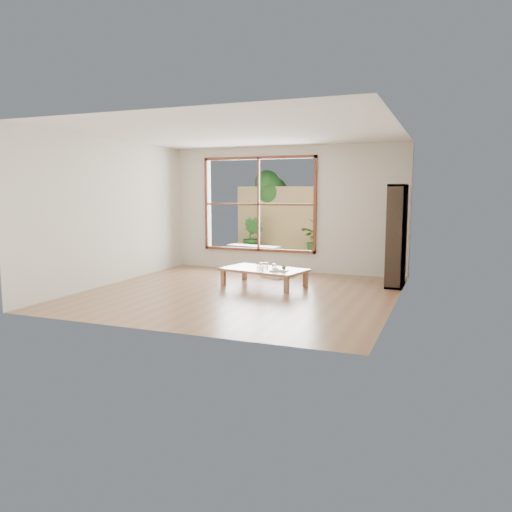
{
  "coord_description": "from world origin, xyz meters",
  "views": [
    {
      "loc": [
        3.22,
        -7.5,
        1.66
      ],
      "look_at": [
        0.07,
        0.54,
        0.55
      ],
      "focal_mm": 35.0,
      "sensor_mm": 36.0,
      "label": 1
    }
  ],
  "objects_px": {
    "bookshelf": "(397,236)",
    "food_tray": "(280,270)",
    "low_table": "(264,271)",
    "garden_bench": "(253,248)"
  },
  "relations": [
    {
      "from": "bookshelf",
      "to": "food_tray",
      "type": "distance_m",
      "value": 2.17
    },
    {
      "from": "low_table",
      "to": "garden_bench",
      "type": "height_order",
      "value": "garden_bench"
    },
    {
      "from": "bookshelf",
      "to": "low_table",
      "type": "bearing_deg",
      "value": -157.46
    },
    {
      "from": "bookshelf",
      "to": "garden_bench",
      "type": "xyz_separation_m",
      "value": [
        -3.36,
        1.6,
        -0.53
      ]
    },
    {
      "from": "food_tray",
      "to": "garden_bench",
      "type": "distance_m",
      "value": 3.06
    },
    {
      "from": "low_table",
      "to": "garden_bench",
      "type": "distance_m",
      "value": 2.77
    },
    {
      "from": "bookshelf",
      "to": "food_tray",
      "type": "bearing_deg",
      "value": -150.08
    },
    {
      "from": "low_table",
      "to": "garden_bench",
      "type": "bearing_deg",
      "value": 127.61
    },
    {
      "from": "low_table",
      "to": "garden_bench",
      "type": "xyz_separation_m",
      "value": [
        -1.2,
        2.49,
        0.09
      ]
    },
    {
      "from": "low_table",
      "to": "food_tray",
      "type": "relative_size",
      "value": 4.93
    }
  ]
}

